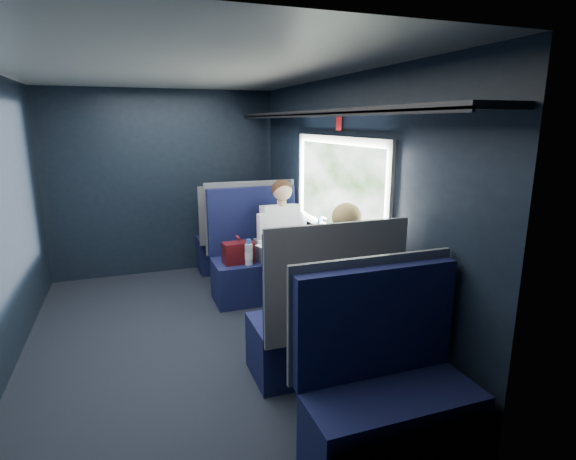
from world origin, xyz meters
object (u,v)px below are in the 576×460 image
object	(u,v)px
seat_row_back	(387,394)
woman	(342,275)
seat_bay_far	(321,325)
bottle_small	(320,231)
seat_bay_near	(257,260)
seat_row_front	(238,240)
table	(301,259)
laptop	(328,237)
cup	(307,235)
man	(284,235)

from	to	relation	value
seat_row_back	woman	bearing A→B (deg)	77.07
seat_bay_far	bottle_small	world-z (taller)	seat_bay_far
seat_bay_near	seat_row_front	xyz separation A→B (m)	(0.01, 0.93, -0.01)
seat_bay_near	bottle_small	size ratio (longest dim) A/B	5.36
table	seat_row_back	distance (m)	1.82
laptop	bottle_small	distance (m)	0.12
bottle_small	cup	world-z (taller)	bottle_small
seat_bay_near	man	world-z (taller)	man
seat_row_back	seat_row_front	bearing A→B (deg)	90.00
seat_bay_far	man	world-z (taller)	man
table	seat_bay_far	size ratio (longest dim) A/B	0.79
seat_row_back	bottle_small	size ratio (longest dim) A/B	4.93
table	man	size ratio (longest dim) A/B	0.76
seat_bay_near	seat_bay_far	xyz separation A→B (m)	(0.01, -1.74, -0.01)
seat_bay_far	laptop	size ratio (longest dim) A/B	3.34
woman	man	bearing A→B (deg)	90.00
seat_bay_near	laptop	world-z (taller)	seat_bay_near
cup	woman	bearing A→B (deg)	-97.24
seat_row_front	seat_row_back	bearing A→B (deg)	-90.00
seat_row_back	man	bearing A→B (deg)	84.28
seat_bay_near	seat_bay_far	size ratio (longest dim) A/B	1.00
table	man	xyz separation A→B (m)	(0.07, 0.70, 0.06)
seat_bay_far	laptop	bearing A→B (deg)	63.18
seat_row_front	man	world-z (taller)	man
seat_bay_near	woman	size ratio (longest dim) A/B	0.95
seat_bay_near	woman	distance (m)	1.63
seat_row_back	seat_bay_near	bearing A→B (deg)	90.21
bottle_small	seat_row_front	bearing A→B (deg)	107.36
woman	cup	size ratio (longest dim) A/B	16.25
seat_row_back	man	size ratio (longest dim) A/B	0.88
man	bottle_small	world-z (taller)	man
seat_bay_near	seat_row_front	world-z (taller)	seat_bay_near
laptop	woman	bearing A→B (deg)	-107.52
laptop	man	bearing A→B (deg)	117.14
seat_row_front	laptop	bearing A→B (deg)	-72.19
table	cup	xyz separation A→B (m)	(0.21, 0.38, 0.12)
seat_bay_far	table	bearing A→B (deg)	78.22
table	seat_bay_far	distance (m)	0.93
table	woman	world-z (taller)	woman
seat_row_front	cup	bearing A→B (deg)	-74.64
laptop	cup	size ratio (longest dim) A/B	4.64
man	cup	world-z (taller)	man
seat_bay_near	man	xyz separation A→B (m)	(0.26, -0.17, 0.30)
seat_row_back	cup	distance (m)	2.24
table	cup	distance (m)	0.45
seat_row_front	cup	xyz separation A→B (m)	(0.39, -1.41, 0.37)
man	woman	world-z (taller)	same
seat_bay_far	seat_row_back	bearing A→B (deg)	-90.00
seat_row_back	bottle_small	distance (m)	2.16
seat_row_front	seat_row_back	size ratio (longest dim) A/B	1.00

